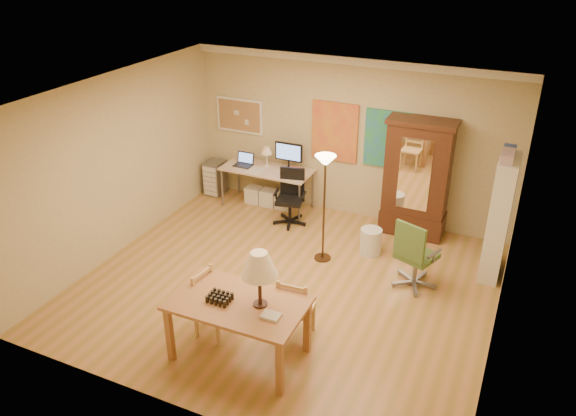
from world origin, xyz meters
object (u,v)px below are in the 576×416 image
at_px(office_chair_black, 290,209).
at_px(armoire, 416,186).
at_px(office_chair_green, 414,269).
at_px(bookshelf, 499,219).
at_px(computer_desk, 270,183).
at_px(dining_table, 246,292).

height_order(office_chair_black, armoire, armoire).
bearing_deg(office_chair_green, bookshelf, 40.20).
distance_m(computer_desk, bookshelf, 3.94).
xyz_separation_m(dining_table, office_chair_green, (1.40, 2.23, -0.63)).
bearing_deg(computer_desk, office_chair_black, -35.82).
distance_m(dining_table, armoire, 3.89).
bearing_deg(dining_table, computer_desk, 112.48).
height_order(office_chair_green, bookshelf, bookshelf).
height_order(office_chair_green, armoire, armoire).
distance_m(office_chair_green, armoire, 1.67).
relative_size(computer_desk, office_chair_green, 1.54).
relative_size(computer_desk, bookshelf, 0.89).
xyz_separation_m(dining_table, computer_desk, (-1.52, 3.67, -0.46)).
bearing_deg(dining_table, armoire, 74.71).
relative_size(office_chair_black, armoire, 0.49).
relative_size(dining_table, armoire, 0.80).
bearing_deg(office_chair_green, armoire, 103.94).
distance_m(computer_desk, office_chair_green, 3.26).
bearing_deg(computer_desk, bookshelf, -9.52).
bearing_deg(office_chair_black, armoire, 14.74).
relative_size(office_chair_green, armoire, 0.54).
bearing_deg(armoire, office_chair_black, -165.26).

